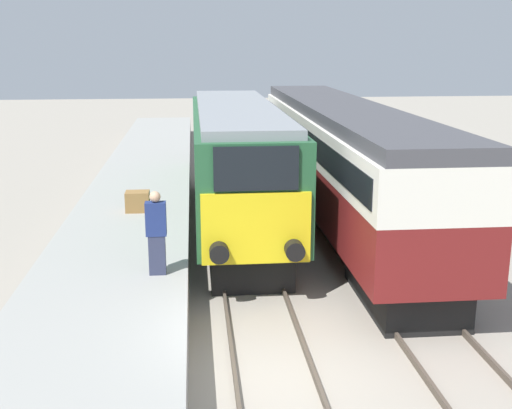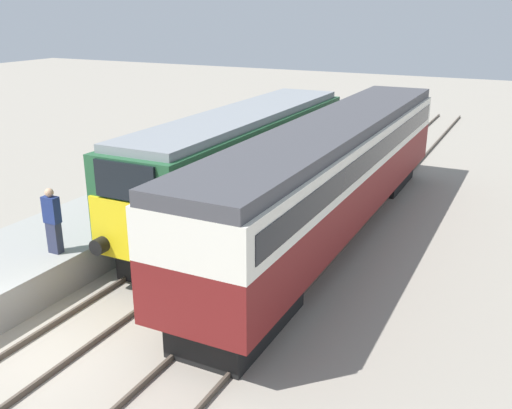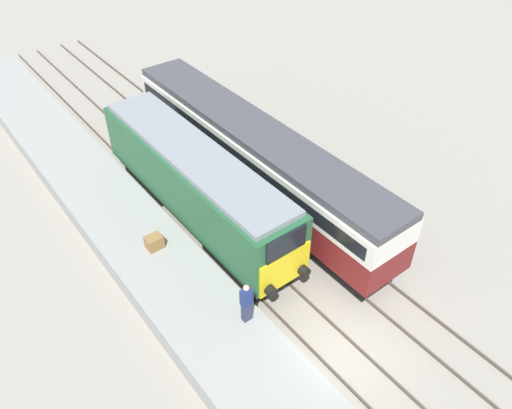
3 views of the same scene
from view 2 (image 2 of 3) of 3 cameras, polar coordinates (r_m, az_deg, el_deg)
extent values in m
plane|color=gray|center=(13.93, -21.05, -14.29)|extent=(120.00, 120.00, 0.00)
cube|color=gray|center=(21.02, -11.59, -0.40)|extent=(3.50, 50.00, 1.00)
cube|color=#4C4238|center=(17.51, -10.77, -5.92)|extent=(0.07, 60.00, 0.14)
cube|color=#4C4238|center=(16.74, -6.81, -6.92)|extent=(0.07, 60.00, 0.14)
cube|color=#4C4238|center=(15.84, -0.78, -8.36)|extent=(0.07, 60.00, 0.14)
cube|color=#4C4238|center=(15.31, 4.06, -9.45)|extent=(0.07, 60.00, 0.14)
cube|color=black|center=(17.64, -7.15, -4.00)|extent=(2.03, 4.00, 1.00)
cube|color=black|center=(24.09, 3.07, 2.48)|extent=(2.03, 4.00, 1.00)
cube|color=#235633|center=(20.21, -1.29, 4.76)|extent=(2.70, 12.78, 2.75)
cube|color=yellow|center=(15.26, -12.61, -2.70)|extent=(2.48, 0.10, 1.65)
cube|color=black|center=(14.82, -12.99, 2.26)|extent=(1.89, 0.10, 0.99)
cube|color=gray|center=(19.89, -1.32, 8.94)|extent=(2.38, 12.27, 0.24)
cylinder|color=black|center=(15.82, -15.37, -4.01)|extent=(0.44, 0.35, 0.44)
cylinder|color=black|center=(14.80, -10.40, -5.25)|extent=(0.44, 0.35, 0.44)
cube|color=black|center=(13.90, -1.70, -10.65)|extent=(1.89, 3.60, 0.95)
cube|color=black|center=(25.58, 12.58, 2.98)|extent=(1.89, 3.60, 0.95)
cube|color=maroon|center=(19.08, 7.77, 1.61)|extent=(2.70, 17.74, 1.50)
cube|color=silver|center=(18.73, 7.95, 5.52)|extent=(2.71, 17.74, 1.18)
cube|color=black|center=(18.73, 7.95, 5.52)|extent=(2.75, 17.03, 0.65)
cube|color=#424247|center=(18.56, 8.06, 7.83)|extent=(2.48, 17.74, 0.36)
cube|color=#2D334C|center=(16.52, -19.49, -3.13)|extent=(0.36, 0.24, 0.88)
cube|color=navy|center=(16.24, -19.80, -0.49)|extent=(0.44, 0.26, 0.73)
sphere|color=tan|center=(16.10, -19.99, 1.13)|extent=(0.24, 0.24, 0.24)
cube|color=olive|center=(20.93, -10.57, 1.88)|extent=(0.70, 0.56, 0.60)
camera|label=1|loc=(11.01, -77.06, -3.64)|focal=45.00mm
camera|label=3|loc=(20.19, -70.12, 33.80)|focal=35.00mm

